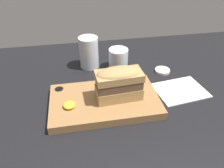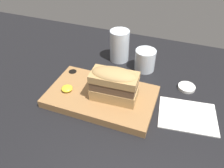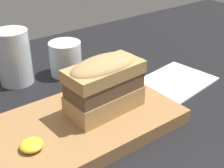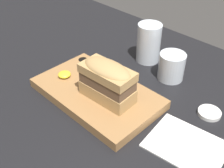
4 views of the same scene
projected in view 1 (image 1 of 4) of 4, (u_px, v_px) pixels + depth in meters
dining_table at (112, 97)px, 77.11cm from camera, size 198.38×91.10×2.00cm
serving_board at (104, 101)px, 71.51cm from camera, size 35.07×20.89×2.77cm
sandwich at (119, 82)px, 67.74cm from camera, size 14.77×7.95×10.89cm
mustard_dollop at (69, 105)px, 66.68cm from camera, size 3.78×3.78×1.51cm
water_glass at (89, 54)px, 89.18cm from camera, size 7.80×7.80×12.90cm
wine_glass at (118, 60)px, 89.32cm from camera, size 7.89×7.89×8.37cm
napkin at (180, 90)px, 78.18cm from camera, size 18.96×15.59×0.40cm
condiment_dish at (162, 71)px, 88.49cm from camera, size 6.01×6.01×1.04cm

